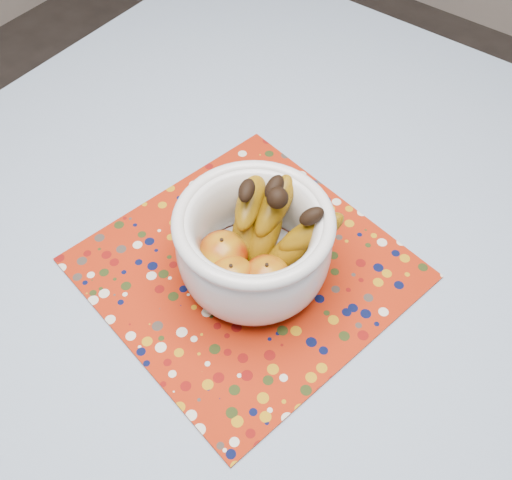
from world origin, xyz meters
TOP-DOWN VIEW (x-y plane):
  - table at (0.00, 0.00)m, footprint 1.20×1.20m
  - tablecloth at (0.00, 0.00)m, footprint 1.32×1.32m
  - placemat at (-0.03, -0.06)m, footprint 0.48×0.48m
  - fruit_bowl at (-0.01, -0.05)m, footprint 0.24×0.23m

SIDE VIEW (x-z plane):
  - table at x=0.00m, z-range 0.30..1.05m
  - tablecloth at x=0.00m, z-range 0.75..0.76m
  - placemat at x=-0.03m, z-range 0.76..0.76m
  - fruit_bowl at x=-0.01m, z-range 0.76..0.92m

